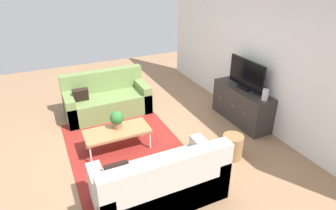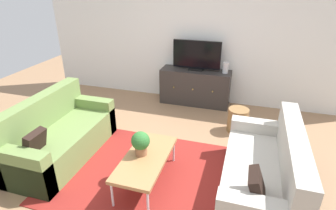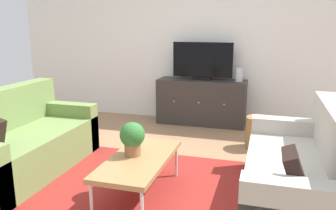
{
  "view_description": "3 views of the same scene",
  "coord_description": "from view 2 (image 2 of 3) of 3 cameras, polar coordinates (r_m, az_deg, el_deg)",
  "views": [
    {
      "loc": [
        4.04,
        -1.24,
        2.9
      ],
      "look_at": [
        0.0,
        0.67,
        0.66
      ],
      "focal_mm": 30.2,
      "sensor_mm": 36.0,
      "label": 1
    },
    {
      "loc": [
        1.08,
        -2.84,
        2.39
      ],
      "look_at": [
        0.0,
        0.67,
        0.66
      ],
      "focal_mm": 29.2,
      "sensor_mm": 36.0,
      "label": 2
    },
    {
      "loc": [
        1.07,
        -3.0,
        1.56
      ],
      "look_at": [
        0.0,
        0.67,
        0.66
      ],
      "focal_mm": 36.78,
      "sensor_mm": 36.0,
      "label": 3
    }
  ],
  "objects": [
    {
      "name": "potted_plant",
      "position": [
        3.38,
        -5.73,
        -7.77
      ],
      "size": [
        0.23,
        0.23,
        0.31
      ],
      "color": "#936042",
      "rests_on": "coffee_table"
    },
    {
      "name": "wall_back",
      "position": [
        5.59,
        5.83,
        14.43
      ],
      "size": [
        6.4,
        0.12,
        2.7
      ],
      "primitive_type": "cube",
      "color": "white",
      "rests_on": "ground_plane"
    },
    {
      "name": "couch_left_side",
      "position": [
        4.26,
        -22.17,
        -6.25
      ],
      "size": [
        0.81,
        1.72,
        0.89
      ],
      "color": "olive",
      "rests_on": "ground_plane"
    },
    {
      "name": "glass_vase",
      "position": [
        5.36,
        11.93,
        7.63
      ],
      "size": [
        0.11,
        0.11,
        0.21
      ],
      "primitive_type": "cylinder",
      "color": "silver",
      "rests_on": "tv_console"
    },
    {
      "name": "coffee_table",
      "position": [
        3.44,
        -4.65,
        -11.11
      ],
      "size": [
        0.51,
        1.09,
        0.39
      ],
      "color": "#A37547",
      "rests_on": "ground_plane"
    },
    {
      "name": "area_rug",
      "position": [
        3.75,
        -3.8,
        -14.27
      ],
      "size": [
        2.5,
        1.9,
        0.01
      ],
      "primitive_type": "cube",
      "color": "maroon",
      "rests_on": "ground_plane"
    },
    {
      "name": "couch_right_side",
      "position": [
        3.46,
        19.86,
        -13.75
      ],
      "size": [
        0.81,
        1.72,
        0.89
      ],
      "color": "#B2ADA3",
      "rests_on": "ground_plane"
    },
    {
      "name": "flat_screen_tv",
      "position": [
        5.41,
        6.02,
        10.22
      ],
      "size": [
        0.94,
        0.16,
        0.58
      ],
      "color": "black",
      "rests_on": "tv_console"
    },
    {
      "name": "ground_plane",
      "position": [
        3.87,
        -3.0,
        -12.99
      ],
      "size": [
        10.0,
        10.0,
        0.0
      ],
      "primitive_type": "plane",
      "color": "#997251"
    },
    {
      "name": "wicker_basket",
      "position": [
        4.74,
        14.34,
        -3.07
      ],
      "size": [
        0.34,
        0.34,
        0.41
      ],
      "primitive_type": "cylinder",
      "color": "olive",
      "rests_on": "ground_plane"
    },
    {
      "name": "tv_console",
      "position": [
        5.59,
        5.68,
        3.78
      ],
      "size": [
        1.38,
        0.47,
        0.71
      ],
      "color": "#332D2B",
      "rests_on": "ground_plane"
    }
  ]
}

